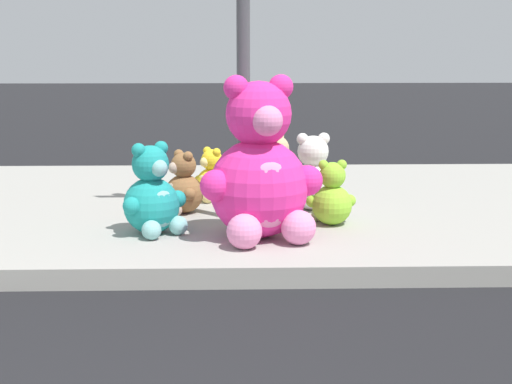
{
  "coord_description": "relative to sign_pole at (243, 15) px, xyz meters",
  "views": [
    {
      "loc": [
        0.93,
        -1.92,
        1.63
      ],
      "look_at": [
        1.08,
        3.6,
        0.55
      ],
      "focal_mm": 53.84,
      "sensor_mm": 36.0,
      "label": 1
    }
  ],
  "objects": [
    {
      "name": "plush_lime",
      "position": [
        0.72,
        -0.15,
        -1.48
      ],
      "size": [
        0.42,
        0.37,
        0.54
      ],
      "color": "#8CD133",
      "rests_on": "sidewalk"
    },
    {
      "name": "sidewalk",
      "position": [
        -1.0,
        0.8,
        -1.77
      ],
      "size": [
        28.0,
        4.4,
        0.15
      ],
      "primitive_type": "cube",
      "color": "#9E9B93",
      "rests_on": "ground_plane"
    },
    {
      "name": "plush_yellow",
      "position": [
        -0.3,
        0.86,
        -1.5
      ],
      "size": [
        0.36,
        0.36,
        0.51
      ],
      "color": "yellow",
      "rests_on": "sidewalk"
    },
    {
      "name": "plush_white",
      "position": [
        0.62,
        0.44,
        -1.42
      ],
      "size": [
        0.53,
        0.48,
        0.69
      ],
      "color": "white",
      "rests_on": "sidewalk"
    },
    {
      "name": "plush_pink_large",
      "position": [
        0.12,
        -0.59,
        -1.2
      ],
      "size": [
        0.94,
        0.88,
        1.25
      ],
      "color": "#F22D93",
      "rests_on": "sidewalk"
    },
    {
      "name": "plush_teal",
      "position": [
        -0.72,
        -0.43,
        -1.41
      ],
      "size": [
        0.51,
        0.52,
        0.72
      ],
      "color": "teal",
      "rests_on": "sidewalk"
    },
    {
      "name": "sign_pole",
      "position": [
        0.0,
        0.0,
        0.0
      ],
      "size": [
        0.56,
        0.11,
        3.2
      ],
      "color": "#4C4C51",
      "rests_on": "sidewalk"
    },
    {
      "name": "plush_tan",
      "position": [
        0.31,
        1.02,
        -1.45
      ],
      "size": [
        0.45,
        0.46,
        0.63
      ],
      "color": "tan",
      "rests_on": "sidewalk"
    },
    {
      "name": "plush_brown",
      "position": [
        -0.54,
        0.31,
        -1.48
      ],
      "size": [
        0.4,
        0.39,
        0.56
      ],
      "color": "olive",
      "rests_on": "sidewalk"
    }
  ]
}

